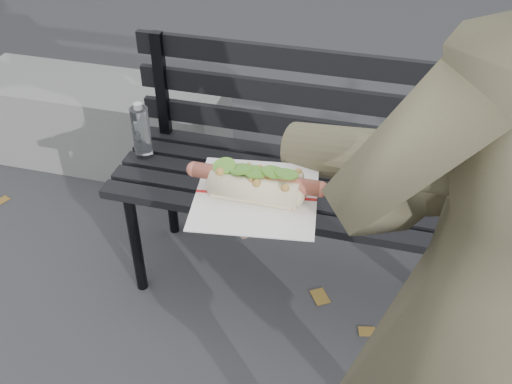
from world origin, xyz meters
TOP-DOWN VIEW (x-y plane):
  - park_bench at (0.06, 1.03)m, footprint 1.50×0.44m
  - concrete_block at (-1.12, 1.57)m, footprint 1.20×0.40m
  - person at (0.46, 0.15)m, footprint 0.76×0.65m
  - held_hotdog at (0.25, 0.13)m, footprint 0.63×0.30m

SIDE VIEW (x-z plane):
  - concrete_block at x=-1.12m, z-range 0.00..0.40m
  - park_bench at x=0.06m, z-range 0.08..0.96m
  - person at x=0.46m, z-range 0.00..1.77m
  - held_hotdog at x=0.25m, z-range 1.06..1.25m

